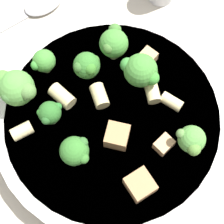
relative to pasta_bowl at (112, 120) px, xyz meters
The scene contains 20 objects.
ground_plane 0.02m from the pasta_bowl, ahead, with size 2.00×2.00×0.00m, color #BCB29E.
pasta_bowl is the anchor object (origin of this frame).
broccoli_floret_0 0.07m from the pasta_bowl, 138.05° to the left, with size 0.03×0.03×0.04m.
broccoli_floret_1 0.09m from the pasta_bowl, 108.15° to the left, with size 0.03×0.04×0.04m.
broccoli_floret_2 0.07m from the pasta_bowl, 109.43° to the right, with size 0.03×0.03×0.04m.
broccoli_floret_3 0.10m from the pasta_bowl, 163.13° to the left, with size 0.03×0.03×0.03m.
broccoli_floret_4 0.08m from the pasta_bowl, 155.55° to the right, with size 0.03×0.03×0.03m.
broccoli_floret_5 0.10m from the pasta_bowl, ahead, with size 0.03×0.03×0.04m.
broccoli_floret_6 0.07m from the pasta_bowl, 72.95° to the left, with size 0.05×0.04×0.05m.
broccoli_floret_7 0.11m from the pasta_bowl, behind, with size 0.05×0.04×0.05m.
rigatoni_0 0.07m from the pasta_bowl, 31.15° to the left, with size 0.01×0.01×0.02m, color beige.
rigatoni_1 0.03m from the pasta_bowl, 144.17° to the left, with size 0.02×0.02×0.03m, color beige.
rigatoni_2 0.06m from the pasta_bowl, behind, with size 0.02×0.02×0.03m, color beige.
rigatoni_3 0.06m from the pasta_bowl, 47.52° to the left, with size 0.02×0.02×0.02m, color beige.
rigatoni_4 0.10m from the pasta_bowl, 148.37° to the right, with size 0.01×0.01×0.02m, color beige.
chicken_chunk_0 0.04m from the pasta_bowl, 59.46° to the right, with size 0.02×0.02×0.02m, color #A87A4C.
chicken_chunk_1 0.09m from the pasta_bowl, 50.81° to the right, with size 0.03×0.03×0.02m, color #A87A4C.
chicken_chunk_2 0.07m from the pasta_bowl, 13.48° to the right, with size 0.02×0.02×0.01m, color tan.
chicken_chunk_3 0.09m from the pasta_bowl, 78.75° to the left, with size 0.02×0.02×0.01m, color tan.
spoon 0.20m from the pasta_bowl, 143.99° to the left, with size 0.12×0.16×0.01m.
Camera 1 is at (0.05, -0.14, 0.43)m, focal length 60.00 mm.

